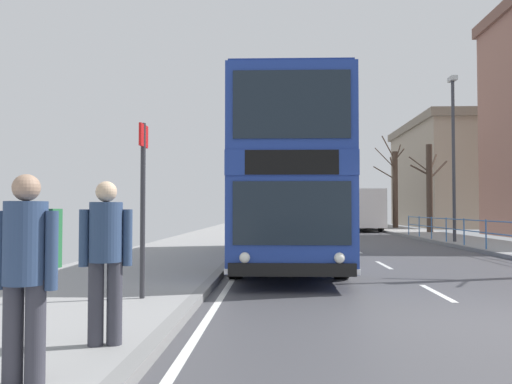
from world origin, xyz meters
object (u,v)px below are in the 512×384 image
at_px(street_lamp_far_side, 453,145).
at_px(pedestrian_companion, 106,252).
at_px(bare_tree_far_02, 395,187).
at_px(pedestrian_with_backpack, 28,262).
at_px(background_building_00, 482,174).
at_px(double_decker_bus_main, 284,183).
at_px(bare_tree_far_00, 430,186).
at_px(background_bus_far_lane, 357,209).
at_px(bus_stop_sign_near, 143,191).

bearing_deg(street_lamp_far_side, pedestrian_companion, -118.41).
bearing_deg(pedestrian_companion, bare_tree_far_02, 72.69).
bearing_deg(pedestrian_companion, pedestrian_with_backpack, -100.90).
bearing_deg(background_building_00, double_decker_bus_main, -119.23).
bearing_deg(bare_tree_far_00, background_bus_far_lane, 121.47).
height_order(bare_tree_far_00, bare_tree_far_02, bare_tree_far_02).
distance_m(street_lamp_far_side, background_building_00, 27.38).
relative_size(bare_tree_far_02, background_building_00, 0.45).
bearing_deg(street_lamp_far_side, double_decker_bus_main, -133.06).
height_order(pedestrian_with_backpack, street_lamp_far_side, street_lamp_far_side).
relative_size(background_bus_far_lane, bus_stop_sign_near, 3.26).
distance_m(double_decker_bus_main, bare_tree_far_00, 20.18).
distance_m(background_bus_far_lane, background_building_00, 16.21).
distance_m(bare_tree_far_02, background_building_00, 12.67).
bearing_deg(bare_tree_far_02, street_lamp_far_side, -94.26).
bearing_deg(background_bus_far_lane, bare_tree_far_02, 23.94).
xyz_separation_m(street_lamp_far_side, bare_tree_far_02, (1.28, 17.10, -1.11)).
bearing_deg(background_building_00, bare_tree_far_02, -140.62).
xyz_separation_m(pedestrian_with_backpack, bare_tree_far_00, (11.58, 28.65, 1.92)).
bearing_deg(bus_stop_sign_near, background_bus_far_lane, 75.21).
xyz_separation_m(pedestrian_with_backpack, street_lamp_far_side, (9.79, 18.88, 3.27)).
xyz_separation_m(bare_tree_far_00, bare_tree_far_02, (-0.51, 7.33, 0.24)).
bearing_deg(street_lamp_far_side, background_bus_far_lane, 96.72).
distance_m(bare_tree_far_00, background_building_00, 17.95).
relative_size(pedestrian_companion, bare_tree_far_02, 0.24).
bearing_deg(background_building_00, pedestrian_with_backpack, -115.31).
height_order(bus_stop_sign_near, street_lamp_far_side, street_lamp_far_side).
relative_size(double_decker_bus_main, bus_stop_sign_near, 3.97).
height_order(pedestrian_with_backpack, pedestrian_companion, pedestrian_companion).
xyz_separation_m(street_lamp_far_side, background_building_00, (10.99, 25.08, 0.40)).
bearing_deg(pedestrian_with_backpack, street_lamp_far_side, 62.58).
xyz_separation_m(background_bus_far_lane, pedestrian_with_backpack, (-7.94, -34.59, -0.49)).
relative_size(double_decker_bus_main, street_lamp_far_side, 1.52).
bearing_deg(bare_tree_far_00, bare_tree_far_02, 94.00).
height_order(double_decker_bus_main, street_lamp_far_side, street_lamp_far_side).
height_order(background_bus_far_lane, pedestrian_with_backpack, background_bus_far_lane).
relative_size(background_bus_far_lane, street_lamp_far_side, 1.25).
bearing_deg(bus_stop_sign_near, double_decker_bus_main, 70.80).
distance_m(double_decker_bus_main, street_lamp_far_side, 11.28).
bearing_deg(bus_stop_sign_near, background_building_00, 62.35).
bearing_deg(bus_stop_sign_near, street_lamp_far_side, 56.26).
distance_m(pedestrian_with_backpack, bare_tree_far_02, 37.70).
xyz_separation_m(background_bus_far_lane, bare_tree_far_00, (3.64, -5.94, 1.43)).
relative_size(bus_stop_sign_near, background_building_00, 0.18).
height_order(pedestrian_companion, street_lamp_far_side, street_lamp_far_side).
xyz_separation_m(pedestrian_companion, bare_tree_far_02, (10.83, 34.77, 2.18)).
bearing_deg(pedestrian_with_backpack, background_bus_far_lane, 77.07).
relative_size(bus_stop_sign_near, street_lamp_far_side, 0.38).
relative_size(pedestrian_with_backpack, pedestrian_companion, 0.99).
xyz_separation_m(pedestrian_companion, bare_tree_far_00, (11.35, 27.44, 1.94)).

